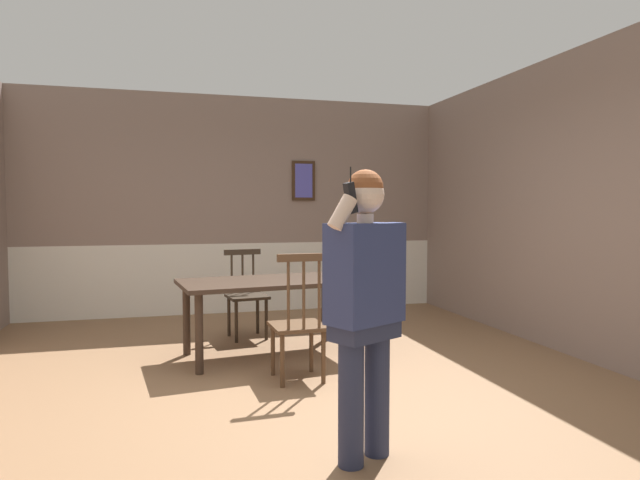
# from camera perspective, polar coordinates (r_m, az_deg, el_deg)

# --- Properties ---
(ground_plane) EXTENTS (7.48, 7.48, 0.00)m
(ground_plane) POSITION_cam_1_polar(r_m,az_deg,el_deg) (4.33, -2.99, -15.44)
(ground_plane) COLOR #846042
(room_back_partition) EXTENTS (5.65, 0.17, 2.88)m
(room_back_partition) POSITION_cam_1_polar(r_m,az_deg,el_deg) (7.46, -8.55, 3.19)
(room_back_partition) COLOR gray
(room_back_partition) RESTS_ON ground_plane
(room_right_partition) EXTENTS (0.13, 6.80, 2.88)m
(room_right_partition) POSITION_cam_1_polar(r_m,az_deg,el_deg) (5.44, 27.56, 3.40)
(room_right_partition) COLOR gray
(room_right_partition) RESTS_ON ground_plane
(dining_table) EXTENTS (1.72, 1.06, 0.72)m
(dining_table) POSITION_cam_1_polar(r_m,az_deg,el_deg) (5.20, -5.34, -5.11)
(dining_table) COLOR #38281E
(dining_table) RESTS_ON ground_plane
(chair_near_window) EXTENTS (0.43, 0.43, 1.04)m
(chair_near_window) POSITION_cam_1_polar(r_m,az_deg,el_deg) (4.46, -2.22, -8.49)
(chair_near_window) COLOR #513823
(chair_near_window) RESTS_ON ground_plane
(chair_by_doorway) EXTENTS (0.46, 0.46, 0.94)m
(chair_by_doorway) POSITION_cam_1_polar(r_m,az_deg,el_deg) (6.00, -7.66, -5.63)
(chair_by_doorway) COLOR #2D2319
(chair_by_doorway) RESTS_ON ground_plane
(person_figure) EXTENTS (0.52, 0.40, 1.60)m
(person_figure) POSITION_cam_1_polar(r_m,az_deg,el_deg) (3.01, 4.76, -5.82)
(person_figure) COLOR #282E49
(person_figure) RESTS_ON ground_plane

